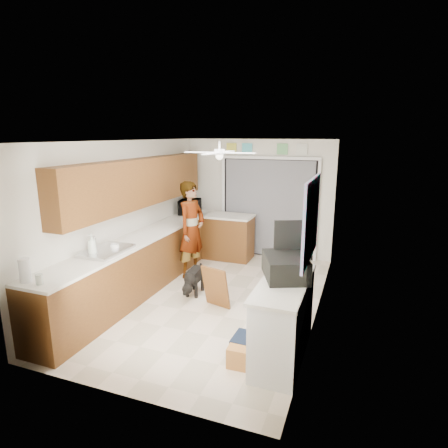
% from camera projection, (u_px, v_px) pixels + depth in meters
% --- Properties ---
extents(floor, '(5.00, 5.00, 0.00)m').
position_uv_depth(floor, '(215.00, 298.00, 6.08)').
color(floor, beige).
rests_on(floor, ground).
extents(ceiling, '(5.00, 5.00, 0.00)m').
position_uv_depth(ceiling, '(215.00, 141.00, 5.50)').
color(ceiling, white).
rests_on(ceiling, ground).
extents(wall_back, '(3.20, 0.00, 3.20)m').
position_uv_depth(wall_back, '(258.00, 198.00, 8.07)').
color(wall_back, silver).
rests_on(wall_back, ground).
extents(wall_front, '(3.20, 0.00, 3.20)m').
position_uv_depth(wall_front, '(116.00, 281.00, 3.51)').
color(wall_front, silver).
rests_on(wall_front, ground).
extents(wall_left, '(0.00, 5.00, 5.00)m').
position_uv_depth(wall_left, '(127.00, 216.00, 6.33)').
color(wall_left, silver).
rests_on(wall_left, ground).
extents(wall_right, '(0.00, 5.00, 5.00)m').
position_uv_depth(wall_right, '(321.00, 233.00, 5.25)').
color(wall_right, silver).
rests_on(wall_right, ground).
extents(left_base_cabinets, '(0.60, 4.80, 0.90)m').
position_uv_depth(left_base_cabinets, '(145.00, 263.00, 6.42)').
color(left_base_cabinets, brown).
rests_on(left_base_cabinets, floor).
extents(left_countertop, '(0.62, 4.80, 0.04)m').
position_uv_depth(left_countertop, '(144.00, 236.00, 6.30)').
color(left_countertop, white).
rests_on(left_countertop, left_base_cabinets).
extents(upper_cabinets, '(0.32, 4.00, 0.80)m').
position_uv_depth(upper_cabinets, '(140.00, 182.00, 6.33)').
color(upper_cabinets, brown).
rests_on(upper_cabinets, wall_left).
extents(sink_basin, '(0.50, 0.76, 0.06)m').
position_uv_depth(sink_basin, '(106.00, 251.00, 5.38)').
color(sink_basin, silver).
rests_on(sink_basin, left_countertop).
extents(faucet, '(0.03, 0.03, 0.22)m').
position_uv_depth(faucet, '(95.00, 243.00, 5.43)').
color(faucet, silver).
rests_on(faucet, left_countertop).
extents(peninsula_base, '(1.00, 0.60, 0.90)m').
position_uv_depth(peninsula_base, '(228.00, 238.00, 7.97)').
color(peninsula_base, brown).
rests_on(peninsula_base, floor).
extents(peninsula_top, '(1.04, 0.64, 0.04)m').
position_uv_depth(peninsula_top, '(228.00, 216.00, 7.86)').
color(peninsula_top, white).
rests_on(peninsula_top, peninsula_base).
extents(back_opening_recess, '(2.00, 0.06, 2.10)m').
position_uv_depth(back_opening_recess, '(269.00, 208.00, 8.00)').
color(back_opening_recess, black).
rests_on(back_opening_recess, wall_back).
extents(curtain_panel, '(1.90, 0.03, 2.05)m').
position_uv_depth(curtain_panel, '(268.00, 209.00, 7.97)').
color(curtain_panel, gray).
rests_on(curtain_panel, wall_back).
extents(door_trim_left, '(0.06, 0.04, 2.10)m').
position_uv_depth(door_trim_left, '(224.00, 206.00, 8.32)').
color(door_trim_left, white).
rests_on(door_trim_left, wall_back).
extents(door_trim_right, '(0.06, 0.04, 2.10)m').
position_uv_depth(door_trim_right, '(317.00, 212.00, 7.63)').
color(door_trim_right, white).
rests_on(door_trim_right, wall_back).
extents(door_trim_head, '(2.10, 0.04, 0.06)m').
position_uv_depth(door_trim_head, '(270.00, 158.00, 7.72)').
color(door_trim_head, white).
rests_on(door_trim_head, wall_back).
extents(header_frame_0, '(0.22, 0.02, 0.22)m').
position_uv_depth(header_frame_0, '(231.00, 148.00, 8.00)').
color(header_frame_0, '#D6D447').
rests_on(header_frame_0, wall_back).
extents(header_frame_1, '(0.22, 0.02, 0.22)m').
position_uv_depth(header_frame_1, '(247.00, 149.00, 7.88)').
color(header_frame_1, '#51C8D9').
rests_on(header_frame_1, wall_back).
extents(header_frame_3, '(0.22, 0.02, 0.22)m').
position_uv_depth(header_frame_3, '(282.00, 149.00, 7.63)').
color(header_frame_3, '#68B76E').
rests_on(header_frame_3, wall_back).
extents(header_frame_4, '(0.22, 0.02, 0.22)m').
position_uv_depth(header_frame_4, '(302.00, 149.00, 7.49)').
color(header_frame_4, silver).
rests_on(header_frame_4, wall_back).
extents(route66_sign, '(0.22, 0.02, 0.26)m').
position_uv_depth(route66_sign, '(216.00, 148.00, 8.12)').
color(route66_sign, silver).
rests_on(route66_sign, wall_back).
extents(right_counter_base, '(0.50, 1.40, 0.90)m').
position_uv_depth(right_counter_base, '(284.00, 320.00, 4.42)').
color(right_counter_base, white).
rests_on(right_counter_base, floor).
extents(right_counter_top, '(0.54, 1.44, 0.04)m').
position_uv_depth(right_counter_top, '(284.00, 283.00, 4.32)').
color(right_counter_top, white).
rests_on(right_counter_top, right_counter_base).
extents(abstract_painting, '(0.03, 1.15, 0.95)m').
position_uv_depth(abstract_painting, '(311.00, 220.00, 4.25)').
color(abstract_painting, '#FF5DBE').
rests_on(abstract_painting, wall_right).
extents(ceiling_fan, '(1.14, 1.14, 0.24)m').
position_uv_depth(ceiling_fan, '(219.00, 153.00, 5.72)').
color(ceiling_fan, white).
rests_on(ceiling_fan, ceiling).
extents(microwave, '(0.46, 0.61, 0.31)m').
position_uv_depth(microwave, '(190.00, 207.00, 7.96)').
color(microwave, black).
rests_on(microwave, left_countertop).
extents(soap_bottle, '(0.15, 0.15, 0.31)m').
position_uv_depth(soap_bottle, '(92.00, 245.00, 5.20)').
color(soap_bottle, silver).
rests_on(soap_bottle, left_countertop).
extents(cup, '(0.13, 0.13, 0.10)m').
position_uv_depth(cup, '(115.00, 247.00, 5.45)').
color(cup, white).
rests_on(cup, left_countertop).
extents(jar_b, '(0.09, 0.09, 0.12)m').
position_uv_depth(jar_b, '(39.00, 279.00, 4.22)').
color(jar_b, silver).
rests_on(jar_b, left_countertop).
extents(paper_towel_roll, '(0.15, 0.15, 0.28)m').
position_uv_depth(paper_towel_roll, '(25.00, 270.00, 4.27)').
color(paper_towel_roll, white).
rests_on(paper_towel_roll, left_countertop).
extents(suitcase, '(0.68, 0.76, 0.27)m').
position_uv_depth(suitcase, '(285.00, 267.00, 4.40)').
color(suitcase, black).
rests_on(suitcase, right_counter_top).
extents(suitcase_rim, '(0.63, 0.71, 0.02)m').
position_uv_depth(suitcase_rim, '(285.00, 276.00, 4.43)').
color(suitcase_rim, yellow).
rests_on(suitcase_rim, suitcase).
extents(suitcase_lid, '(0.40, 0.19, 0.50)m').
position_uv_depth(suitcase_lid, '(291.00, 240.00, 4.61)').
color(suitcase_lid, black).
rests_on(suitcase_lid, suitcase).
extents(cardboard_box, '(0.40, 0.31, 0.24)m').
position_uv_depth(cardboard_box, '(246.00, 356.00, 4.29)').
color(cardboard_box, '#C47E3D').
rests_on(cardboard_box, floor).
extents(navy_crate, '(0.42, 0.36, 0.25)m').
position_uv_depth(navy_crate, '(250.00, 347.00, 4.45)').
color(navy_crate, black).
rests_on(navy_crate, floor).
extents(cabinet_door_panel, '(0.47, 0.28, 0.65)m').
position_uv_depth(cabinet_door_panel, '(216.00, 287.00, 5.68)').
color(cabinet_door_panel, brown).
rests_on(cabinet_door_panel, floor).
extents(man, '(0.54, 0.71, 1.78)m').
position_uv_depth(man, '(192.00, 230.00, 6.86)').
color(man, white).
rests_on(man, floor).
extents(dog, '(0.30, 0.63, 0.48)m').
position_uv_depth(dog, '(195.00, 280.00, 6.20)').
color(dog, black).
rests_on(dog, floor).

